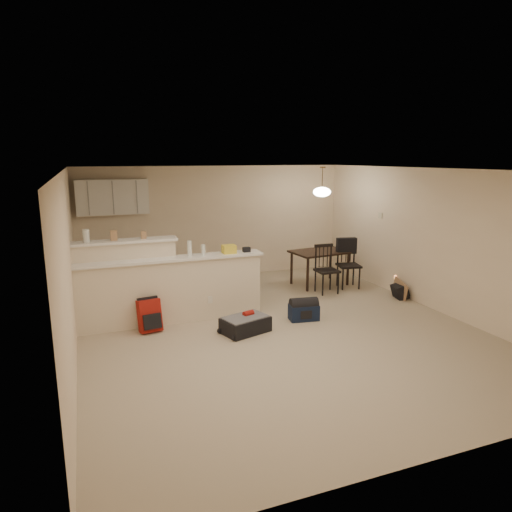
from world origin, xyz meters
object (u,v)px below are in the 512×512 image
dining_chair_far (349,264)px  black_daypack (400,291)px  suitcase (245,325)px  navy_duffel (304,312)px  pendant_lamp (322,191)px  dining_table (320,255)px  dining_chair_near (327,269)px  red_backpack (149,315)px

dining_chair_far → black_daypack: dining_chair_far is taller
suitcase → black_daypack: size_ratio=2.28×
suitcase → navy_duffel: (1.10, 0.17, 0.01)m
pendant_lamp → black_daypack: bearing=-55.6°
pendant_lamp → black_daypack: size_ratio=1.99×
dining_table → black_daypack: bearing=-61.7°
dining_chair_near → suitcase: 2.68m
pendant_lamp → black_daypack: pendant_lamp is taller
red_backpack → navy_duffel: (2.49, -0.41, -0.12)m
dining_chair_far → dining_table: bearing=147.8°
dining_chair_near → red_backpack: size_ratio=1.92×
navy_duffel → dining_chair_near: bearing=56.1°
pendant_lamp → red_backpack: pendant_lamp is taller
dining_table → dining_chair_far: size_ratio=1.24×
dining_chair_near → navy_duffel: bearing=-131.2°
pendant_lamp → dining_chair_near: pendant_lamp is taller
navy_duffel → black_daypack: size_ratio=1.56×
suitcase → navy_duffel: 1.12m
suitcase → red_backpack: 1.51m
dining_chair_near → black_daypack: bearing=-35.1°
pendant_lamp → navy_duffel: pendant_lamp is taller
navy_duffel → black_daypack: (2.28, 0.41, 0.01)m
pendant_lamp → suitcase: size_ratio=0.88×
pendant_lamp → suitcase: 3.65m
dining_chair_far → dining_chair_near: bearing=-153.0°
black_daypack → navy_duffel: bearing=113.9°
dining_chair_near → pendant_lamp: bearing=76.2°
black_daypack → dining_chair_near: bearing=67.4°
black_daypack → red_backpack: bearing=103.7°
suitcase → black_daypack: bearing=-7.8°
pendant_lamp → dining_chair_far: size_ratio=0.61×
dining_chair_near → black_daypack: 1.46m
red_backpack → black_daypack: red_backpack is taller
red_backpack → dining_table: bearing=12.1°
suitcase → black_daypack: (3.38, 0.58, 0.02)m
dining_chair_far → suitcase: dining_chair_far is taller
dining_table → red_backpack: size_ratio=2.47×
dining_table → dining_chair_near: (-0.16, -0.60, -0.16)m
black_daypack → suitcase: bearing=113.4°
navy_duffel → dining_table: bearing=63.3°
dining_table → navy_duffel: size_ratio=2.59×
dining_table → suitcase: size_ratio=1.77×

